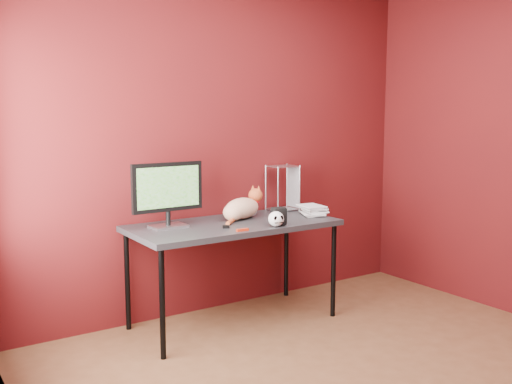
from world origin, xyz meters
TOP-DOWN VIEW (x-y plane):
  - room at (0.00, 0.00)m, footprint 3.52×3.52m
  - desk at (-0.15, 1.37)m, footprint 1.50×0.70m
  - monitor at (-0.62, 1.46)m, footprint 0.52×0.18m
  - cat at (-0.01, 1.47)m, footprint 0.45×0.32m
  - skull_mug at (0.02, 1.08)m, footprint 0.11×0.11m
  - speaker at (0.07, 1.11)m, footprint 0.11×0.11m
  - book_stack at (0.47, 1.34)m, footprint 0.24×0.26m
  - wire_rack at (0.47, 1.61)m, footprint 0.23×0.19m
  - pocket_knife at (-0.25, 1.08)m, footprint 0.09×0.03m
  - black_gadget at (-0.30, 1.23)m, footprint 0.05×0.04m
  - washer at (0.10, 1.08)m, footprint 0.04×0.04m

SIDE VIEW (x-z plane):
  - desk at x=-0.15m, z-range 0.32..1.07m
  - washer at x=0.10m, z-range 0.75..0.75m
  - pocket_knife at x=-0.25m, z-range 0.75..0.77m
  - black_gadget at x=-0.30m, z-range 0.75..0.77m
  - skull_mug at x=0.02m, z-range 0.75..0.86m
  - speaker at x=0.07m, z-range 0.75..0.87m
  - cat at x=-0.01m, z-range 0.71..0.95m
  - wire_rack at x=0.47m, z-range 0.75..1.12m
  - monitor at x=-0.62m, z-range 0.78..1.23m
  - book_stack at x=0.47m, z-range 0.75..1.62m
  - room at x=0.00m, z-range 0.14..2.75m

